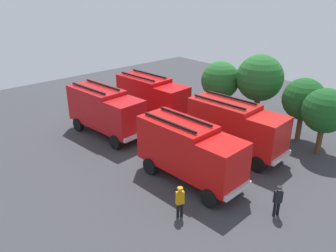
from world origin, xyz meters
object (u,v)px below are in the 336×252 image
object	(u,v)px
tree_0	(220,81)
firefighter_3	(180,200)
fire_truck_1	(189,149)
traffic_cone_1	(197,130)
fire_truck_2	(152,95)
firefighter_0	(219,115)
tree_1	(260,78)
traffic_cone_0	(141,122)
firefighter_2	(278,199)
fire_truck_0	(105,109)
firefighter_1	(155,126)
tree_3	(325,111)
tree_2	(304,99)
fire_truck_3	(236,125)
firefighter_4	(152,122)

from	to	relation	value
tree_0	firefighter_3	bearing A→B (deg)	-57.31
fire_truck_1	tree_0	world-z (taller)	tree_0
traffic_cone_1	fire_truck_2	bearing A→B (deg)	-174.79
fire_truck_1	firefighter_0	distance (m)	9.41
fire_truck_1	firefighter_3	distance (m)	3.83
firefighter_0	tree_1	bearing A→B (deg)	26.01
tree_0	traffic_cone_0	size ratio (longest dim) A/B	8.60
tree_1	firefighter_2	bearing A→B (deg)	-50.27
fire_truck_0	firefighter_1	bearing A→B (deg)	32.71
tree_0	traffic_cone_1	size ratio (longest dim) A/B	7.41
firefighter_1	tree_3	bearing A→B (deg)	20.79
firefighter_3	tree_2	size ratio (longest dim) A/B	0.36
fire_truck_0	firefighter_2	bearing A→B (deg)	-1.22
fire_truck_3	firefighter_3	xyz separation A→B (m)	(2.69, -7.96, -1.13)
firefighter_0	fire_truck_1	bearing A→B (deg)	-91.07
fire_truck_2	firefighter_2	distance (m)	15.80
fire_truck_0	firefighter_0	size ratio (longest dim) A/B	4.21
tree_2	traffic_cone_1	bearing A→B (deg)	-139.24
firefighter_3	traffic_cone_0	world-z (taller)	firefighter_3
fire_truck_2	tree_2	bearing A→B (deg)	22.36
firefighter_0	firefighter_2	xyz separation A→B (m)	(10.08, -7.18, 0.02)
firefighter_3	traffic_cone_1	size ratio (longest dim) A/B	2.58
tree_0	tree_1	distance (m)	3.41
fire_truck_0	firefighter_0	distance (m)	9.66
fire_truck_0	tree_3	world-z (taller)	tree_3
fire_truck_1	tree_0	size ratio (longest dim) A/B	1.41
fire_truck_2	tree_1	size ratio (longest dim) A/B	1.21
fire_truck_2	tree_2	world-z (taller)	tree_2
fire_truck_2	firefighter_4	xyz separation A→B (m)	(2.44, -1.99, -1.26)
tree_1	firefighter_1	bearing A→B (deg)	-112.79
firefighter_2	fire_truck_0	bearing A→B (deg)	-148.67
fire_truck_1	tree_1	xyz separation A→B (m)	(-2.66, 10.91, 1.93)
firefighter_0	firefighter_1	distance (m)	6.01
traffic_cone_0	traffic_cone_1	xyz separation A→B (m)	(4.49, 2.31, 0.05)
fire_truck_3	tree_3	xyz separation A→B (m)	(4.11, 4.50, 1.12)
fire_truck_1	fire_truck_2	bearing A→B (deg)	150.17
fire_truck_3	firefighter_4	size ratio (longest dim) A/B	4.57
fire_truck_3	tree_0	distance (m)	7.03
firefighter_0	firefighter_2	world-z (taller)	firefighter_2
firefighter_4	tree_2	bearing A→B (deg)	-163.68
firefighter_0	tree_3	size ratio (longest dim) A/B	0.36
firefighter_0	firefighter_3	xyz separation A→B (m)	(6.75, -11.07, 0.03)
firefighter_0	traffic_cone_1	world-z (taller)	firefighter_0
firefighter_4	traffic_cone_0	bearing A→B (deg)	-29.77
firefighter_1	tree_2	world-z (taller)	tree_2
fire_truck_0	firefighter_0	bearing A→B (deg)	53.99
firefighter_4	tree_0	bearing A→B (deg)	-127.78
firefighter_1	firefighter_2	bearing A→B (deg)	-21.96
firefighter_3	tree_1	world-z (taller)	tree_1
fire_truck_1	fire_truck_2	size ratio (longest dim) A/B	0.99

